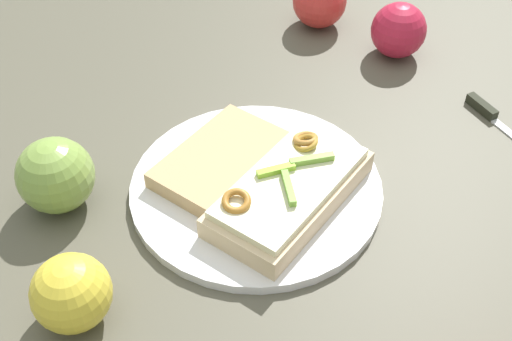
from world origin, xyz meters
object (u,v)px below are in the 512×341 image
plate (256,188)px  apple_2 (399,30)px  apple_1 (56,175)px  bread_slice_side (224,161)px  apple_3 (320,1)px  knife (490,114)px  apple_0 (71,293)px  sandwich (290,190)px

plate → apple_2: apple_2 is taller
apple_1 → plate: bearing=171.1°
bread_slice_side → apple_3: size_ratio=1.91×
apple_1 → knife: apple_1 is taller
bread_slice_side → apple_1: (0.17, 0.00, 0.02)m
apple_0 → apple_3: apple_3 is taller
apple_3 → knife: bearing=118.9°
plate → apple_1: (0.20, -0.03, 0.03)m
apple_2 → apple_1: bearing=21.9°
plate → knife: size_ratio=2.53×
knife → apple_3: bearing=-165.7°
apple_2 → apple_3: apple_3 is taller
sandwich → apple_2: size_ratio=2.72×
sandwich → apple_0: (0.22, 0.08, 0.01)m
bread_slice_side → knife: bearing=143.7°
plate → bread_slice_side: 0.05m
bread_slice_side → apple_1: size_ratio=1.84×
sandwich → knife: bearing=157.2°
bread_slice_side → apple_0: 0.22m
sandwich → knife: (-0.28, -0.09, -0.02)m
plate → sandwich: sandwich is taller
apple_3 → knife: size_ratio=0.72×
plate → apple_0: size_ratio=3.79×
apple_0 → sandwich: bearing=-159.1°
sandwich → apple_2: (-0.22, -0.24, 0.01)m
apple_1 → bread_slice_side: bearing=-179.7°
sandwich → knife: size_ratio=1.89×
plate → apple_3: bearing=-118.3°
plate → sandwich: (-0.03, 0.03, 0.02)m
bread_slice_side → apple_3: (-0.19, -0.28, 0.02)m
plate → bread_slice_side: (0.03, -0.03, 0.02)m
apple_0 → knife: 0.53m
bread_slice_side → apple_0: (0.16, 0.15, 0.01)m
bread_slice_side → knife: (-0.33, -0.02, -0.02)m
apple_1 → apple_3: bearing=-143.1°
apple_2 → knife: size_ratio=0.69×
apple_0 → bread_slice_side: bearing=-137.8°
sandwich → apple_1: (0.23, -0.06, 0.01)m
bread_slice_side → apple_2: bearing=173.0°
plate → bread_slice_side: bearing=-49.6°
apple_1 → apple_2: (-0.45, -0.18, -0.00)m
bread_slice_side → apple_0: size_ratio=2.07×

